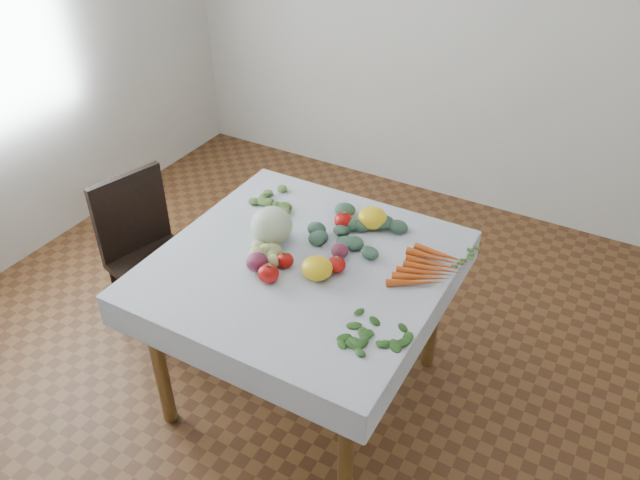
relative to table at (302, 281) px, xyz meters
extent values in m
plane|color=brown|center=(0.00, 0.00, -0.65)|extent=(4.00, 4.00, 0.00)
cube|color=brown|center=(0.00, 0.00, 0.08)|extent=(1.00, 1.00, 0.04)
cylinder|color=brown|center=(-0.44, -0.44, -0.30)|extent=(0.06, 0.06, 0.71)
cylinder|color=brown|center=(0.44, -0.44, -0.30)|extent=(0.06, 0.06, 0.71)
cylinder|color=brown|center=(-0.44, 0.44, -0.30)|extent=(0.06, 0.06, 0.71)
cylinder|color=brown|center=(0.44, 0.44, -0.30)|extent=(0.06, 0.06, 0.71)
cube|color=white|center=(0.00, 0.00, 0.10)|extent=(1.12, 1.12, 0.01)
cube|color=black|center=(-0.84, 0.02, -0.25)|extent=(0.47, 0.47, 0.04)
cube|color=black|center=(-1.01, 0.06, -0.02)|extent=(0.14, 0.37, 0.41)
cylinder|color=black|center=(-1.04, -0.10, -0.46)|extent=(0.03, 0.03, 0.39)
cylinder|color=black|center=(-0.73, -0.18, -0.46)|extent=(0.03, 0.03, 0.39)
cylinder|color=black|center=(-0.96, 0.22, -0.46)|extent=(0.03, 0.03, 0.39)
cylinder|color=black|center=(-0.64, 0.13, -0.46)|extent=(0.03, 0.03, 0.39)
ellipsoid|color=#DFF0C9|center=(-0.18, 0.06, 0.18)|extent=(0.21, 0.21, 0.16)
ellipsoid|color=#B00D0B|center=(-0.04, -0.06, 0.13)|extent=(0.08, 0.08, 0.06)
ellipsoid|color=#B00D0B|center=(0.03, 0.30, 0.14)|extent=(0.11, 0.11, 0.07)
ellipsoid|color=#B00D0B|center=(0.15, 0.01, 0.13)|extent=(0.09, 0.09, 0.06)
ellipsoid|color=#B00D0B|center=(-0.05, -0.17, 0.14)|extent=(0.11, 0.11, 0.07)
ellipsoid|color=yellow|center=(0.14, 0.37, 0.15)|extent=(0.14, 0.14, 0.09)
ellipsoid|color=yellow|center=(0.10, -0.05, 0.15)|extent=(0.15, 0.15, 0.09)
ellipsoid|color=#551833|center=(-0.13, -0.13, 0.14)|extent=(0.11, 0.11, 0.08)
ellipsoid|color=#551833|center=(0.12, 0.10, 0.13)|extent=(0.09, 0.09, 0.06)
ellipsoid|color=#CAD97D|center=(-0.14, -0.07, 0.13)|extent=(0.06, 0.06, 0.05)
ellipsoid|color=#CAD97D|center=(-0.16, -0.06, 0.13)|extent=(0.06, 0.06, 0.05)
ellipsoid|color=#CAD97D|center=(-0.16, -0.09, 0.13)|extent=(0.06, 0.06, 0.05)
ellipsoid|color=#CAD97D|center=(-0.11, -0.05, 0.13)|extent=(0.06, 0.06, 0.05)
ellipsoid|color=#CAD97D|center=(-0.21, -0.06, 0.13)|extent=(0.06, 0.06, 0.05)
ellipsoid|color=#CAD97D|center=(-0.11, -0.11, 0.13)|extent=(0.06, 0.06, 0.05)
ellipsoid|color=#CAD97D|center=(-0.14, -0.01, 0.13)|extent=(0.06, 0.06, 0.05)
cone|color=orange|center=(0.46, 0.30, 0.12)|extent=(0.22, 0.04, 0.03)
cone|color=orange|center=(0.46, 0.26, 0.12)|extent=(0.23, 0.06, 0.03)
cone|color=orange|center=(0.46, 0.23, 0.12)|extent=(0.23, 0.07, 0.03)
cone|color=orange|center=(0.46, 0.19, 0.12)|extent=(0.22, 0.09, 0.03)
cone|color=orange|center=(0.46, 0.16, 0.12)|extent=(0.22, 0.11, 0.03)
cone|color=orange|center=(0.46, 0.12, 0.12)|extent=(0.22, 0.13, 0.03)
cone|color=orange|center=(0.46, 0.08, 0.12)|extent=(0.21, 0.14, 0.03)
ellipsoid|color=#3C634B|center=(0.13, 0.27, 0.13)|extent=(0.07, 0.07, 0.05)
ellipsoid|color=#3C634B|center=(0.10, 0.30, 0.13)|extent=(0.07, 0.07, 0.05)
ellipsoid|color=#3C634B|center=(0.10, 0.24, 0.13)|extent=(0.07, 0.07, 0.05)
ellipsoid|color=#3C634B|center=(0.16, 0.30, 0.13)|extent=(0.07, 0.07, 0.05)
ellipsoid|color=#3C634B|center=(0.05, 0.29, 0.13)|extent=(0.07, 0.07, 0.05)
ellipsoid|color=#3C634B|center=(0.15, 0.22, 0.13)|extent=(0.07, 0.07, 0.05)
ellipsoid|color=#3C634B|center=(0.12, 0.34, 0.13)|extent=(0.07, 0.07, 0.05)
ellipsoid|color=#3C634B|center=(0.04, 0.23, 0.13)|extent=(0.07, 0.07, 0.05)
ellipsoid|color=#3C634B|center=(0.22, 0.27, 0.13)|extent=(0.07, 0.07, 0.05)
ellipsoid|color=#3C634B|center=(0.03, 0.34, 0.13)|extent=(0.07, 0.07, 0.05)
ellipsoid|color=#3C634B|center=(0.11, 0.17, 0.13)|extent=(0.07, 0.07, 0.05)
ellipsoid|color=#3C634B|center=(0.20, 0.36, 0.13)|extent=(0.07, 0.07, 0.05)
ellipsoid|color=#3C634B|center=(-0.03, 0.26, 0.13)|extent=(0.07, 0.07, 0.05)
ellipsoid|color=#3C634B|center=(0.24, 0.20, 0.13)|extent=(0.07, 0.07, 0.05)
ellipsoid|color=#3C634B|center=(0.08, 0.41, 0.13)|extent=(0.07, 0.07, 0.05)
ellipsoid|color=#26571B|center=(0.46, -0.24, 0.11)|extent=(0.05, 0.03, 0.01)
ellipsoid|color=#26571B|center=(0.42, -0.24, 0.11)|extent=(0.05, 0.03, 0.01)
ellipsoid|color=#26571B|center=(0.45, -0.27, 0.11)|extent=(0.05, 0.03, 0.01)
ellipsoid|color=#26571B|center=(0.46, -0.22, 0.11)|extent=(0.05, 0.03, 0.01)
ellipsoid|color=#26571B|center=(0.41, -0.26, 0.11)|extent=(0.05, 0.03, 0.01)
ellipsoid|color=#26571B|center=(0.49, -0.26, 0.11)|extent=(0.05, 0.03, 0.01)
ellipsoid|color=#26571B|center=(0.42, -0.21, 0.11)|extent=(0.05, 0.03, 0.01)
ellipsoid|color=#26571B|center=(0.43, -0.29, 0.11)|extent=(0.05, 0.03, 0.01)
ellipsoid|color=#26571B|center=(0.49, -0.22, 0.11)|extent=(0.05, 0.03, 0.01)
ellipsoid|color=#26571B|center=(0.38, -0.24, 0.11)|extent=(0.05, 0.03, 0.01)
ellipsoid|color=#26571B|center=(0.49, -0.29, 0.11)|extent=(0.05, 0.03, 0.01)
ellipsoid|color=#26571B|center=(0.44, -0.18, 0.11)|extent=(0.05, 0.03, 0.01)
ellipsoid|color=#26571B|center=(0.39, -0.30, 0.11)|extent=(0.05, 0.03, 0.01)
ellipsoid|color=#26571B|center=(0.53, -0.24, 0.11)|extent=(0.05, 0.03, 0.01)
ellipsoid|color=#26571B|center=(0.37, -0.20, 0.11)|extent=(0.05, 0.03, 0.01)
ellipsoid|color=#26571B|center=(0.46, -0.33, 0.11)|extent=(0.05, 0.03, 0.01)
ellipsoid|color=#26571B|center=(0.50, -0.17, 0.11)|extent=(0.05, 0.03, 0.01)
ellipsoid|color=#26571B|center=(0.34, -0.27, 0.11)|extent=(0.05, 0.03, 0.01)
ellipsoid|color=#547937|center=(-0.33, 0.34, 0.11)|extent=(0.05, 0.05, 0.02)
ellipsoid|color=#547937|center=(-0.36, 0.35, 0.11)|extent=(0.05, 0.05, 0.02)
ellipsoid|color=#547937|center=(-0.34, 0.31, 0.11)|extent=(0.05, 0.05, 0.02)
ellipsoid|color=#547937|center=(-0.32, 0.37, 0.11)|extent=(0.05, 0.05, 0.02)
ellipsoid|color=#547937|center=(-0.39, 0.33, 0.11)|extent=(0.05, 0.05, 0.02)
ellipsoid|color=#547937|center=(-0.29, 0.31, 0.11)|extent=(0.05, 0.05, 0.02)
ellipsoid|color=#547937|center=(-0.36, 0.39, 0.11)|extent=(0.05, 0.05, 0.02)
ellipsoid|color=#547937|center=(-0.38, 0.28, 0.11)|extent=(0.05, 0.05, 0.02)
ellipsoid|color=#547937|center=(-0.26, 0.36, 0.11)|extent=(0.05, 0.05, 0.02)
ellipsoid|color=#547937|center=(-0.43, 0.37, 0.11)|extent=(0.05, 0.05, 0.02)
ellipsoid|color=#547937|center=(-0.30, 0.26, 0.11)|extent=(0.05, 0.05, 0.02)
camera|label=1|loc=(1.04, -1.69, 1.63)|focal=35.00mm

